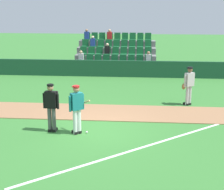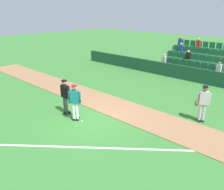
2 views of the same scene
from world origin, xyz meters
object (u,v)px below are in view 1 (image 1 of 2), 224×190
Objects in this scene: batter_teal_jersey at (77,108)px; runner_grey_jersey at (189,85)px; baseball at (87,132)px; umpire_home_plate at (51,105)px.

batter_teal_jersey is 5.82m from runner_grey_jersey.
runner_grey_jersey is 23.78× the size of baseball.
batter_teal_jersey is at bearing -166.12° from baseball.
umpire_home_plate is at bearing -145.04° from runner_grey_jersey.
runner_grey_jersey reaches higher than baseball.
umpire_home_plate is 1.00× the size of runner_grey_jersey.
umpire_home_plate and runner_grey_jersey have the same top height.
batter_teal_jersey is at bearing -138.55° from runner_grey_jersey.
umpire_home_plate is 23.78× the size of baseball.
umpire_home_plate is at bearing 171.20° from batter_teal_jersey.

